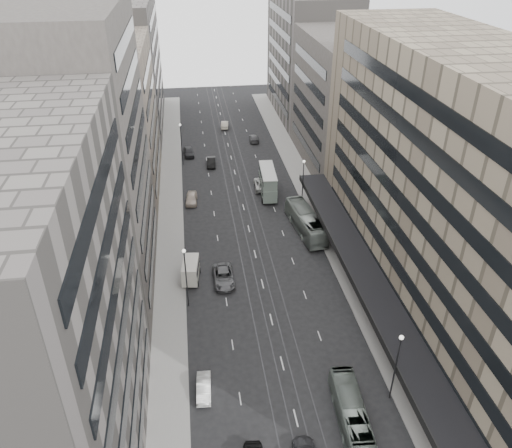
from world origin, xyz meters
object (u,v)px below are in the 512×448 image
panel_van (191,270)px  sedan_2 (224,277)px  double_decker (268,182)px  bus_far (306,222)px  sedan_1 (204,388)px  bus_near (351,414)px

panel_van → sedan_2: (4.23, -1.09, -0.73)m
double_decker → panel_van: double_decker is taller
bus_far → sedan_2: size_ratio=2.11×
double_decker → panel_van: 26.65m
panel_van → sedan_1: 19.04m
double_decker → sedan_2: (-9.71, -23.78, -1.70)m
bus_near → panel_van: (-14.13, 24.57, 0.16)m
panel_van → sedan_1: (0.70, -19.01, -0.87)m
double_decker → sedan_2: size_ratio=1.49×
bus_far → double_decker: bearing=-80.2°
bus_far → double_decker: double_decker is taller
sedan_2 → bus_far: bearing=37.9°
bus_far → sedan_1: bus_far is taller
bus_near → sedan_2: bus_near is taller
sedan_1 → sedan_2: bearing=82.0°
sedan_2 → sedan_1: bearing=-102.1°
bus_near → sedan_2: bearing=-63.0°
panel_van → sedan_1: panel_van is taller
bus_near → sedan_2: size_ratio=1.71×
sedan_1 → bus_far: bearing=62.6°
bus_far → sedan_1: size_ratio=3.03×
panel_van → sedan_1: bearing=-80.8°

